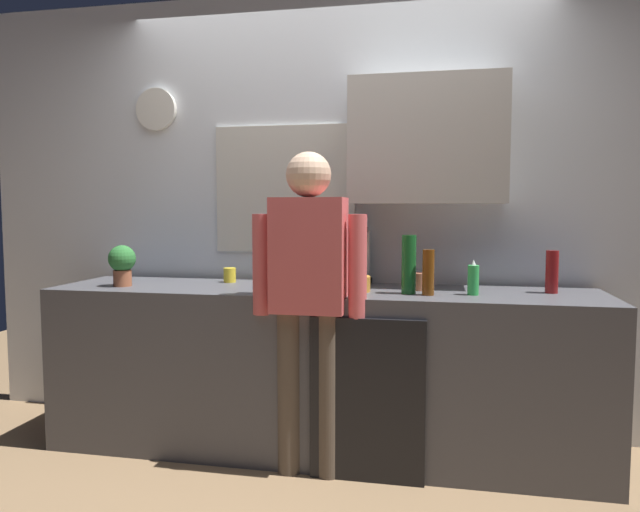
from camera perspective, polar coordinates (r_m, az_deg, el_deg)
ground_plane at (r=3.15m, az=-1.07°, el=-20.28°), size 8.00×8.00×0.00m
kitchen_counter at (r=3.27m, az=0.09°, el=-10.98°), size 2.95×0.64×0.89m
dishwasher_panel at (r=2.93m, az=4.55°, el=-13.82°), size 0.56×0.02×0.80m
back_wall_assembly at (r=3.53m, az=2.42°, el=5.09°), size 4.55×0.42×2.60m
coffee_maker at (r=3.39m, az=3.27°, el=-0.23°), size 0.20×0.20×0.33m
bottle_red_vinegar at (r=3.24m, az=21.55°, el=-1.43°), size 0.06×0.06×0.22m
bottle_amber_beer at (r=2.99m, az=10.45°, el=-1.57°), size 0.06×0.06×0.23m
bottle_green_wine at (r=3.02m, az=8.60°, el=-0.82°), size 0.07×0.07×0.30m
cup_yellow_cup at (r=3.50m, az=-8.74°, el=-1.84°), size 0.07×0.07×0.08m
cup_terracotta_mug at (r=3.17m, az=9.53°, el=-2.46°), size 0.08×0.08×0.09m
mixing_bowl at (r=3.09m, az=2.86°, el=-2.69°), size 0.22×0.22×0.08m
potted_plant at (r=3.46m, az=-18.62°, el=-0.62°), size 0.15×0.15×0.23m
dish_soap at (r=3.05m, az=14.62°, el=-2.22°), size 0.06×0.06×0.18m
storage_canister at (r=3.00m, az=-2.57°, el=-2.05°), size 0.14×0.14×0.17m
person_at_sink at (r=2.88m, az=-1.10°, el=-2.93°), size 0.57×0.22×1.60m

